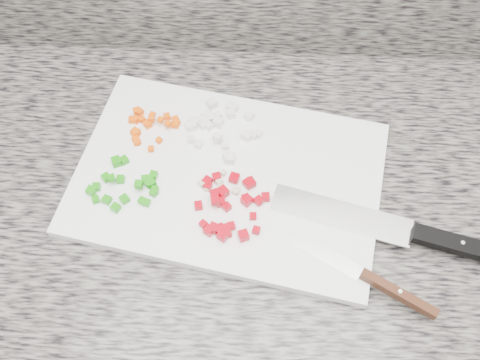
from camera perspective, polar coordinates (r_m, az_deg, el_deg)
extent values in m
cube|color=beige|center=(1.29, 1.41, -11.19)|extent=(3.92, 0.62, 0.86)
cube|color=slate|center=(0.88, 2.03, -1.22)|extent=(3.96, 0.64, 0.04)
cube|color=white|center=(0.86, -1.28, 0.23)|extent=(0.53, 0.41, 0.02)
cube|color=#F45605|center=(0.91, -10.98, 5.05)|extent=(0.01, 0.01, 0.01)
cube|color=#F45605|center=(0.90, -10.91, 4.09)|extent=(0.01, 0.01, 0.01)
cube|color=#F45605|center=(0.92, -11.45, 6.34)|extent=(0.01, 0.01, 0.01)
cube|color=#F45605|center=(0.89, -8.64, 4.21)|extent=(0.01, 0.01, 0.01)
cube|color=#F45605|center=(0.91, -9.41, 6.51)|extent=(0.01, 0.01, 0.01)
cube|color=#F45605|center=(0.93, -10.68, 7.16)|extent=(0.02, 0.02, 0.01)
cube|color=#F45605|center=(0.91, -10.99, 4.95)|extent=(0.01, 0.01, 0.01)
cube|color=#F45605|center=(0.92, -11.07, 6.34)|extent=(0.01, 0.01, 0.01)
cube|color=#F45605|center=(0.92, -7.79, 6.71)|extent=(0.01, 0.01, 0.01)
cube|color=#F45605|center=(0.91, -9.82, 5.91)|extent=(0.02, 0.02, 0.01)
cube|color=#F45605|center=(0.90, -7.71, 5.96)|extent=(0.01, 0.01, 0.01)
cube|color=#F45605|center=(0.91, -6.90, 6.00)|extent=(0.02, 0.02, 0.01)
cube|color=#F45605|center=(0.91, -8.48, 6.39)|extent=(0.01, 0.01, 0.01)
cube|color=#F45605|center=(0.91, -6.88, 6.46)|extent=(0.01, 0.01, 0.01)
cube|color=#F45605|center=(0.93, -10.95, 7.20)|extent=(0.01, 0.01, 0.01)
cube|color=#F45605|center=(0.90, -10.93, 3.98)|extent=(0.01, 0.01, 0.01)
cube|color=#F45605|center=(0.94, -10.76, 7.26)|extent=(0.01, 0.01, 0.01)
cube|color=#F45605|center=(0.92, -10.45, 6.42)|extent=(0.01, 0.01, 0.01)
cube|color=#F45605|center=(0.91, -11.09, 5.00)|extent=(0.02, 0.02, 0.01)
cube|color=#F45605|center=(0.88, -9.48, 3.29)|extent=(0.01, 0.01, 0.01)
cube|color=#F45605|center=(0.91, -6.92, 5.95)|extent=(0.01, 0.01, 0.01)
cube|color=#F45605|center=(0.92, -9.34, 6.90)|extent=(0.01, 0.01, 0.01)
cube|color=#F45605|center=(0.90, -11.11, 4.40)|extent=(0.01, 0.01, 0.01)
cube|color=silver|center=(0.92, -0.98, 7.80)|extent=(0.02, 0.02, 0.01)
cube|color=silver|center=(0.92, -0.71, 7.71)|extent=(0.02, 0.02, 0.01)
cube|color=silver|center=(0.86, -1.10, 2.35)|extent=(0.02, 0.02, 0.01)
cube|color=silver|center=(0.89, -5.23, 4.37)|extent=(0.01, 0.01, 0.01)
cube|color=silver|center=(0.88, -4.46, 3.80)|extent=(0.01, 0.01, 0.01)
cube|color=silver|center=(0.91, -4.66, 6.30)|extent=(0.02, 0.02, 0.01)
cube|color=silver|center=(0.89, 1.38, 4.86)|extent=(0.02, 0.02, 0.01)
cube|color=silver|center=(0.91, -3.11, 6.60)|extent=(0.02, 0.02, 0.01)
cube|color=silver|center=(0.91, -0.96, 7.09)|extent=(0.02, 0.02, 0.01)
cube|color=silver|center=(0.87, -1.43, 2.69)|extent=(0.01, 0.01, 0.01)
cube|color=silver|center=(0.90, -3.93, 5.84)|extent=(0.02, 0.02, 0.01)
cube|color=silver|center=(0.91, -3.48, 6.88)|extent=(0.02, 0.02, 0.01)
cube|color=silver|center=(0.88, -1.62, 3.65)|extent=(0.01, 0.01, 0.01)
cube|color=silver|center=(0.87, -2.40, 4.60)|extent=(0.02, 0.02, 0.01)
cube|color=silver|center=(0.90, -3.86, 6.25)|extent=(0.02, 0.02, 0.01)
cube|color=silver|center=(0.90, -3.34, 5.77)|extent=(0.02, 0.02, 0.01)
cube|color=silver|center=(0.88, 0.70, 4.74)|extent=(0.02, 0.02, 0.01)
cube|color=silver|center=(0.90, -5.33, 5.70)|extent=(0.02, 0.02, 0.01)
cube|color=silver|center=(0.91, -2.37, 6.93)|extent=(0.01, 0.01, 0.01)
cube|color=silver|center=(0.91, -5.06, 6.28)|extent=(0.02, 0.02, 0.01)
cube|color=silver|center=(0.89, 1.96, 4.98)|extent=(0.02, 0.02, 0.01)
cube|color=silver|center=(0.90, -2.37, 6.19)|extent=(0.02, 0.02, 0.01)
cube|color=silver|center=(0.88, -2.39, 4.52)|extent=(0.02, 0.02, 0.01)
cube|color=silver|center=(0.93, -3.05, 8.13)|extent=(0.02, 0.02, 0.01)
cube|color=silver|center=(0.90, -5.05, 5.73)|extent=(0.02, 0.02, 0.01)
cube|color=silver|center=(0.91, 1.00, 6.85)|extent=(0.02, 0.02, 0.01)
cube|color=#1D910D|center=(0.85, -9.47, -0.29)|extent=(0.02, 0.02, 0.01)
cube|color=#1D910D|center=(0.85, -9.98, 0.04)|extent=(0.01, 0.01, 0.01)
cube|color=#1D910D|center=(0.85, -14.03, -2.05)|extent=(0.02, 0.02, 0.01)
cube|color=#1D910D|center=(0.87, -14.10, 0.28)|extent=(0.02, 0.02, 0.01)
cube|color=#1D910D|center=(0.86, -15.07, -0.70)|extent=(0.01, 0.01, 0.01)
cube|color=#1D910D|center=(0.86, -9.21, 0.54)|extent=(0.01, 0.01, 0.01)
cube|color=#1D910D|center=(0.84, -12.23, -1.98)|extent=(0.02, 0.02, 0.01)
cube|color=#1D910D|center=(0.84, -10.74, -0.47)|extent=(0.01, 0.01, 0.01)
cube|color=#1D910D|center=(0.85, -10.07, 0.10)|extent=(0.01, 0.01, 0.01)
cube|color=#1D910D|center=(0.85, -9.74, -0.08)|extent=(0.01, 0.01, 0.01)
cube|color=#1D910D|center=(0.85, -13.55, 0.21)|extent=(0.01, 0.01, 0.01)
cube|color=#1D910D|center=(0.88, -13.05, 1.92)|extent=(0.02, 0.02, 0.01)
cube|color=#1D910D|center=(0.86, -15.58, -1.10)|extent=(0.02, 0.02, 0.01)
cube|color=#1D910D|center=(0.83, -9.95, -2.39)|extent=(0.01, 0.01, 0.01)
cube|color=#1D910D|center=(0.85, -9.77, -0.23)|extent=(0.02, 0.02, 0.01)
cube|color=#1D910D|center=(0.86, -12.61, 0.09)|extent=(0.01, 0.01, 0.01)
cube|color=#1D910D|center=(0.84, -10.39, -2.19)|extent=(0.01, 0.01, 0.01)
cube|color=#1D910D|center=(0.85, -15.13, -2.01)|extent=(0.01, 0.01, 0.01)
cube|color=#1D910D|center=(0.84, -13.13, -2.89)|extent=(0.02, 0.02, 0.01)
cube|color=#1D910D|center=(0.84, -9.21, -1.36)|extent=(0.01, 0.01, 0.01)
cube|color=#1D910D|center=(0.88, -12.24, 2.09)|extent=(0.02, 0.02, 0.01)
cube|color=#1D910D|center=(0.84, -9.06, -1.08)|extent=(0.01, 0.01, 0.01)
cube|color=#B00210|center=(0.84, -2.51, 0.31)|extent=(0.02, 0.02, 0.01)
cube|color=#B00210|center=(0.83, -2.30, -1.36)|extent=(0.02, 0.02, 0.01)
cube|color=#B00210|center=(0.82, 2.11, -2.20)|extent=(0.01, 0.01, 0.01)
cube|color=#B00210|center=(0.80, -2.19, -5.21)|extent=(0.02, 0.02, 0.01)
cube|color=#B00210|center=(0.83, -1.85, -1.30)|extent=(0.02, 0.02, 0.01)
cube|color=#B00210|center=(0.83, 1.07, -0.31)|extent=(0.02, 0.02, 0.01)
cube|color=#B00210|center=(0.82, 2.00, -2.20)|extent=(0.02, 0.02, 0.01)
cube|color=#B00210|center=(0.79, 0.36, -5.95)|extent=(0.02, 0.02, 0.01)
cube|color=#B00210|center=(0.81, -3.95, -4.70)|extent=(0.01, 0.01, 0.01)
cube|color=#B00210|center=(0.82, 0.73, -2.17)|extent=(0.02, 0.02, 0.01)
cube|color=#B00210|center=(0.80, -1.75, -5.19)|extent=(0.01, 0.01, 0.01)
cube|color=#B00210|center=(0.80, -1.44, -5.66)|extent=(0.02, 0.02, 0.01)
cube|color=#B00210|center=(0.81, -2.67, -2.19)|extent=(0.01, 0.01, 0.01)
cube|color=#B00210|center=(0.82, -2.77, -1.53)|extent=(0.02, 0.02, 0.01)
cube|color=#B00210|center=(0.84, 0.87, -0.30)|extent=(0.02, 0.02, 0.01)
cube|color=#B00210|center=(0.80, 1.75, -5.37)|extent=(0.01, 0.01, 0.01)
cube|color=#B00210|center=(0.80, -3.35, -5.40)|extent=(0.02, 0.02, 0.01)
cube|color=#B00210|center=(0.82, 0.61, -1.94)|extent=(0.01, 0.01, 0.01)
cube|color=#B00210|center=(0.82, -4.45, -2.74)|extent=(0.01, 0.01, 0.01)
cube|color=#B00210|center=(0.82, -1.43, -2.88)|extent=(0.02, 0.02, 0.01)
cube|color=#B00210|center=(0.82, 2.74, -1.83)|extent=(0.01, 0.01, 0.01)
cube|color=#B00210|center=(0.80, -0.97, -4.92)|extent=(0.01, 0.01, 0.01)
cube|color=#B00210|center=(0.84, -3.44, -0.66)|extent=(0.01, 0.01, 0.01)
cube|color=#B00210|center=(0.84, -0.61, 0.23)|extent=(0.02, 0.02, 0.01)
cube|color=#B00210|center=(0.80, -2.82, -5.14)|extent=(0.02, 0.02, 0.01)
cube|color=#B00210|center=(0.82, -2.07, -2.35)|extent=(0.02, 0.02, 0.01)
cube|color=#B00210|center=(0.84, -3.51, -0.09)|extent=(0.02, 0.02, 0.01)
cube|color=#B00210|center=(0.79, -1.85, -5.94)|extent=(0.02, 0.02, 0.01)
cube|color=#B00210|center=(0.81, 1.40, -3.87)|extent=(0.01, 0.01, 0.01)
cube|color=beige|center=(0.83, -0.47, -1.19)|extent=(0.01, 0.01, 0.01)
cube|color=beige|center=(0.84, -4.05, -0.33)|extent=(0.01, 0.01, 0.01)
cube|color=beige|center=(0.84, -0.58, 0.39)|extent=(0.01, 0.01, 0.01)
cube|color=beige|center=(0.85, -1.80, 0.76)|extent=(0.01, 0.01, 0.01)
cube|color=beige|center=(0.83, -0.37, -1.14)|extent=(0.01, 0.01, 0.01)
cube|color=beige|center=(0.84, -3.55, -0.91)|extent=(0.01, 0.01, 0.01)
cube|color=beige|center=(0.84, -3.93, -0.29)|extent=(0.01, 0.01, 0.01)
cube|color=beige|center=(0.84, -2.17, -0.61)|extent=(0.01, 0.01, 0.01)
cube|color=beige|center=(0.84, -2.24, -0.19)|extent=(0.01, 0.01, 0.01)
cube|color=white|center=(0.83, 10.72, -3.69)|extent=(0.22, 0.10, 0.00)
cube|color=black|center=(0.85, 22.45, -6.47)|extent=(0.14, 0.06, 0.02)
cylinder|color=white|center=(0.84, 22.66, -6.21)|extent=(0.01, 0.01, 0.00)
cube|color=white|center=(0.80, 9.06, -7.88)|extent=(0.11, 0.08, 0.00)
cube|color=#482312|center=(0.79, 16.53, -11.54)|extent=(0.10, 0.07, 0.02)
cylinder|color=white|center=(0.78, 16.69, -11.32)|extent=(0.01, 0.01, 0.00)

